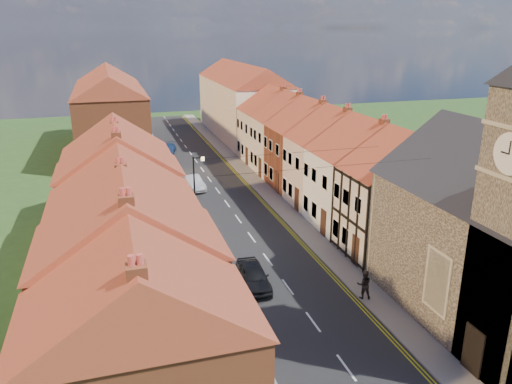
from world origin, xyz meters
The scene contains 23 objects.
road centered at (0.00, 30.00, 0.01)m, with size 7.00×90.00×0.02m, color black.
pavement_left centered at (-4.40, 30.00, 0.06)m, with size 1.80×90.00×0.12m, color slate.
pavement_right centered at (4.40, 30.00, 0.06)m, with size 1.80×90.00×0.12m, color slate.
church centered at (9.36, 3.32, 5.88)m, with size 11.25×14.25×15.20m.
cottage_r_tudor centered at (9.27, 12.70, 4.47)m, with size 8.30×5.20×9.00m.
cottage_r_white_near centered at (9.30, 18.10, 4.47)m, with size 8.30×6.00×9.00m.
cottage_r_cream_mid centered at (9.30, 23.50, 4.48)m, with size 8.30×5.20×9.00m.
cottage_r_pink centered at (9.30, 28.90, 4.47)m, with size 8.30×6.00×9.00m.
cottage_r_white_far centered at (9.30, 34.30, 4.48)m, with size 8.30×5.20×9.00m.
cottage_r_cream_far centered at (9.30, 39.70, 4.47)m, with size 8.30×6.00×9.00m.
cottage_l_brick_near centered at (-9.30, -0.25, 4.37)m, with size 8.30×5.70×8.80m.
cottage_l_cream centered at (-9.30, 5.55, 4.52)m, with size 8.30×6.30×9.10m.
cottage_l_white centered at (-9.30, 11.95, 4.37)m, with size 8.30×6.90×8.80m.
cottage_l_brick_mid centered at (-9.30, 18.05, 4.53)m, with size 8.30×5.70×9.10m.
cottage_l_pink centered at (-9.30, 23.85, 4.37)m, with size 8.30×6.30×8.80m.
block_right_far centered at (9.30, 55.00, 5.29)m, with size 8.30×24.20×10.50m.
block_left_far centered at (-9.30, 50.00, 5.29)m, with size 8.30×24.20×10.50m.
lamppost centered at (-3.81, 20.00, 3.54)m, with size 0.88×0.15×6.00m.
car_near centered at (-2.00, 10.71, 0.72)m, with size 1.70×4.23×1.44m, color black.
car_mid centered at (-2.26, 31.23, 0.70)m, with size 1.49×4.28×1.41m, color #95989C.
car_far centered at (-2.62, 46.87, 0.57)m, with size 1.58×3.90×1.13m, color navy.
pedestrian_left centered at (-5.10, 4.23, 1.00)m, with size 0.64×0.42×1.75m, color black.
pedestrian_right centered at (3.74, 7.36, 1.00)m, with size 0.85×0.66×1.75m, color black.
Camera 1 is at (-9.69, -15.61, 15.17)m, focal length 35.00 mm.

